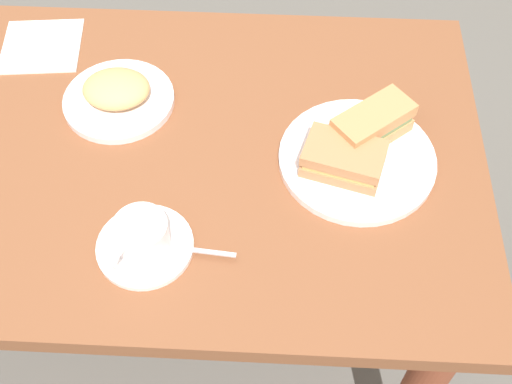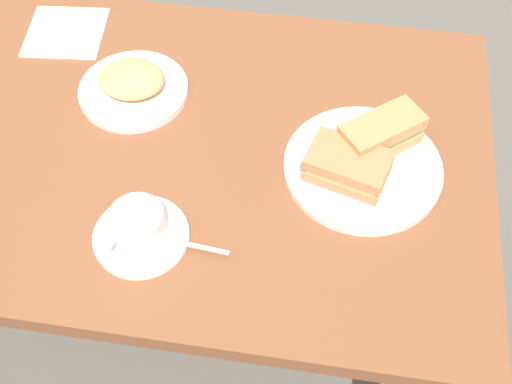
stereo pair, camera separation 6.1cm
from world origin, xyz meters
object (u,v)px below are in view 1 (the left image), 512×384
(dining_table, at_px, (130,189))
(napkin, at_px, (42,46))
(sandwich_back, at_px, (372,125))
(spoon, at_px, (193,250))
(sandwich_plate, at_px, (357,159))
(coffee_saucer, at_px, (145,246))
(sandwich_front, at_px, (344,159))
(coffee_cup, at_px, (141,235))
(side_plate, at_px, (119,100))

(dining_table, relative_size, napkin, 8.42)
(sandwich_back, relative_size, spoon, 1.51)
(sandwich_plate, bearing_deg, dining_table, -2.02)
(coffee_saucer, bearing_deg, napkin, -58.56)
(spoon, bearing_deg, sandwich_front, -143.71)
(sandwich_front, relative_size, coffee_cup, 1.45)
(sandwich_back, distance_m, napkin, 0.66)
(spoon, relative_size, side_plate, 0.49)
(spoon, xyz_separation_m, side_plate, (0.17, -0.31, -0.01))
(sandwich_front, bearing_deg, side_plate, -19.39)
(side_plate, bearing_deg, spoon, 118.66)
(sandwich_back, relative_size, napkin, 0.99)
(sandwich_front, bearing_deg, sandwich_plate, -136.64)
(sandwich_front, xyz_separation_m, spoon, (0.23, 0.17, -0.03))
(dining_table, distance_m, sandwich_front, 0.42)
(sandwich_front, distance_m, coffee_cup, 0.35)
(coffee_cup, bearing_deg, spoon, 175.86)
(sandwich_plate, height_order, sandwich_back, sandwich_back)
(coffee_cup, height_order, side_plate, coffee_cup)
(napkin, bearing_deg, dining_table, 128.53)
(napkin, bearing_deg, coffee_cup, 121.28)
(sandwich_back, height_order, coffee_saucer, sandwich_back)
(coffee_cup, height_order, napkin, coffee_cup)
(sandwich_front, bearing_deg, dining_table, -5.87)
(coffee_cup, distance_m, spoon, 0.08)
(side_plate, bearing_deg, dining_table, 98.39)
(sandwich_front, height_order, coffee_cup, coffee_cup)
(side_plate, bearing_deg, napkin, -38.44)
(spoon, height_order, side_plate, spoon)
(dining_table, distance_m, coffee_saucer, 0.25)
(dining_table, bearing_deg, coffee_cup, 110.92)
(sandwich_plate, height_order, coffee_saucer, sandwich_plate)
(sandwich_back, xyz_separation_m, napkin, (0.63, -0.21, -0.04))
(dining_table, distance_m, spoon, 0.29)
(dining_table, relative_size, coffee_cup, 12.53)
(coffee_saucer, bearing_deg, sandwich_plate, -150.64)
(coffee_saucer, distance_m, side_plate, 0.32)
(dining_table, relative_size, sandwich_plate, 4.77)
(coffee_saucer, bearing_deg, dining_table, -68.74)
(coffee_saucer, relative_size, coffee_cup, 1.49)
(dining_table, distance_m, coffee_cup, 0.27)
(coffee_saucer, distance_m, coffee_cup, 0.03)
(side_plate, bearing_deg, coffee_saucer, 107.14)
(napkin, bearing_deg, spoon, 127.61)
(sandwich_front, height_order, sandwich_back, sandwich_back)
(side_plate, height_order, napkin, side_plate)
(spoon, distance_m, side_plate, 0.35)
(dining_table, height_order, napkin, napkin)
(sandwich_back, xyz_separation_m, side_plate, (0.45, -0.07, -0.04))
(sandwich_back, bearing_deg, sandwich_front, 55.02)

